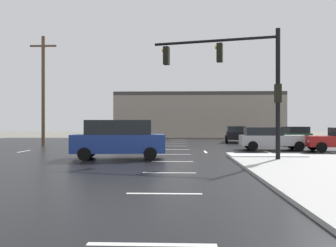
{
  "coord_description": "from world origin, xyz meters",
  "views": [
    {
      "loc": [
        0.46,
        -23.49,
        1.88
      ],
      "look_at": [
        -0.68,
        6.48,
        1.86
      ],
      "focal_mm": 38.55,
      "sensor_mm": 36.0,
      "label": 1
    }
  ],
  "objects_px": {
    "traffic_signal_mast": "(241,73)",
    "sedan_green": "(293,135)",
    "utility_pole_far": "(43,89)",
    "sedan_black": "(236,134)",
    "suv_blue": "(119,138)",
    "sedan_silver": "(270,138)"
  },
  "relations": [
    {
      "from": "traffic_signal_mast",
      "to": "sedan_black",
      "type": "xyz_separation_m",
      "value": [
        2.27,
        17.05,
        -3.56
      ]
    },
    {
      "from": "sedan_green",
      "to": "utility_pole_far",
      "type": "bearing_deg",
      "value": 94.37
    },
    {
      "from": "utility_pole_far",
      "to": "traffic_signal_mast",
      "type": "bearing_deg",
      "value": -38.25
    },
    {
      "from": "sedan_green",
      "to": "utility_pole_far",
      "type": "height_order",
      "value": "utility_pole_far"
    },
    {
      "from": "traffic_signal_mast",
      "to": "suv_blue",
      "type": "xyz_separation_m",
      "value": [
        -6.29,
        0.69,
        -3.32
      ]
    },
    {
      "from": "traffic_signal_mast",
      "to": "sedan_green",
      "type": "bearing_deg",
      "value": -101.78
    },
    {
      "from": "suv_blue",
      "to": "sedan_black",
      "type": "bearing_deg",
      "value": 56.4
    },
    {
      "from": "suv_blue",
      "to": "sedan_black",
      "type": "xyz_separation_m",
      "value": [
        8.56,
        16.36,
        -0.24
      ]
    },
    {
      "from": "sedan_green",
      "to": "sedan_silver",
      "type": "height_order",
      "value": "same"
    },
    {
      "from": "traffic_signal_mast",
      "to": "sedan_silver",
      "type": "bearing_deg",
      "value": -99.41
    },
    {
      "from": "sedan_green",
      "to": "traffic_signal_mast",
      "type": "bearing_deg",
      "value": 152.21
    },
    {
      "from": "traffic_signal_mast",
      "to": "sedan_green",
      "type": "height_order",
      "value": "traffic_signal_mast"
    },
    {
      "from": "sedan_silver",
      "to": "utility_pole_far",
      "type": "xyz_separation_m",
      "value": [
        -17.72,
        4.24,
        3.93
      ]
    },
    {
      "from": "sedan_green",
      "to": "sedan_silver",
      "type": "xyz_separation_m",
      "value": [
        -3.54,
        -6.43,
        0.0
      ]
    },
    {
      "from": "sedan_green",
      "to": "sedan_black",
      "type": "relative_size",
      "value": 0.98
    },
    {
      "from": "utility_pole_far",
      "to": "sedan_black",
      "type": "bearing_deg",
      "value": 18.43
    },
    {
      "from": "sedan_silver",
      "to": "sedan_black",
      "type": "height_order",
      "value": "same"
    },
    {
      "from": "sedan_silver",
      "to": "suv_blue",
      "type": "bearing_deg",
      "value": -143.74
    },
    {
      "from": "traffic_signal_mast",
      "to": "suv_blue",
      "type": "relative_size",
      "value": 1.28
    },
    {
      "from": "sedan_green",
      "to": "suv_blue",
      "type": "height_order",
      "value": "suv_blue"
    },
    {
      "from": "sedan_green",
      "to": "utility_pole_far",
      "type": "xyz_separation_m",
      "value": [
        -21.26,
        -2.19,
        3.93
      ]
    },
    {
      "from": "traffic_signal_mast",
      "to": "utility_pole_far",
      "type": "height_order",
      "value": "utility_pole_far"
    }
  ]
}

